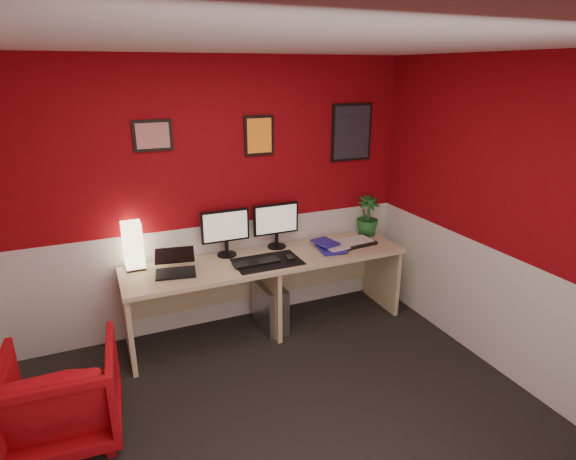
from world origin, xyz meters
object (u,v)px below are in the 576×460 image
object	(u,v)px
laptop	(175,262)
pc_tower	(270,306)
shoji_lamp	(133,247)
desk	(268,294)
potted_plant	(368,216)
armchair	(62,395)
monitor_left	(226,226)
monitor_right	(276,219)
zen_tray	(356,242)

from	to	relation	value
laptop	pc_tower	bearing A→B (deg)	12.32
shoji_lamp	laptop	distance (m)	0.41
desk	shoji_lamp	xyz separation A→B (m)	(-1.14, 0.23, 0.56)
potted_plant	armchair	bearing A→B (deg)	-162.05
monitor_left	potted_plant	size ratio (longest dim) A/B	1.40
pc_tower	armchair	world-z (taller)	armchair
desk	potted_plant	xyz separation A→B (m)	(1.18, 0.18, 0.57)
monitor_left	armchair	world-z (taller)	monitor_left
shoji_lamp	armchair	bearing A→B (deg)	-121.64
monitor_right	shoji_lamp	bearing A→B (deg)	179.59
monitor_right	zen_tray	distance (m)	0.84
shoji_lamp	desk	bearing A→B (deg)	-11.62
zen_tray	monitor_right	bearing A→B (deg)	163.66
shoji_lamp	monitor_right	xyz separation A→B (m)	(1.32, -0.01, 0.09)
zen_tray	armchair	world-z (taller)	zen_tray
armchair	potted_plant	bearing A→B (deg)	-158.02
monitor_right	armchair	size ratio (longest dim) A/B	0.80
shoji_lamp	zen_tray	xyz separation A→B (m)	(2.08, -0.23, -0.18)
monitor_right	pc_tower	distance (m)	0.84
potted_plant	zen_tray	bearing A→B (deg)	-142.91
shoji_lamp	pc_tower	xyz separation A→B (m)	(1.16, -0.22, -0.70)
desk	pc_tower	bearing A→B (deg)	28.44
laptop	armchair	world-z (taller)	laptop
shoji_lamp	armchair	xyz separation A→B (m)	(-0.62, -1.00, -0.60)
desk	monitor_left	size ratio (longest dim) A/B	4.48
laptop	zen_tray	size ratio (longest dim) A/B	0.94
laptop	potted_plant	distance (m)	2.03
shoji_lamp	monitor_right	distance (m)	1.33
laptop	zen_tray	xyz separation A→B (m)	(1.78, 0.03, -0.09)
shoji_lamp	pc_tower	size ratio (longest dim) A/B	0.89
desk	potted_plant	size ratio (longest dim) A/B	6.27
monitor_right	desk	bearing A→B (deg)	-128.55
shoji_lamp	potted_plant	xyz separation A→B (m)	(2.32, -0.05, 0.01)
desk	shoji_lamp	size ratio (longest dim) A/B	6.50
monitor_left	zen_tray	distance (m)	1.31
laptop	zen_tray	bearing A→B (deg)	10.91
zen_tray	armchair	bearing A→B (deg)	-164.06
desk	laptop	world-z (taller)	laptop
laptop	monitor_left	distance (m)	0.60
monitor_left	armchair	size ratio (longest dim) A/B	0.80
desk	pc_tower	world-z (taller)	desk
desk	zen_tray	bearing A→B (deg)	0.19
zen_tray	potted_plant	size ratio (longest dim) A/B	0.84
armchair	laptop	bearing A→B (deg)	-136.95
potted_plant	pc_tower	size ratio (longest dim) A/B	0.92
zen_tray	laptop	bearing A→B (deg)	-179.13
potted_plant	pc_tower	world-z (taller)	potted_plant
zen_tray	pc_tower	world-z (taller)	zen_tray
zen_tray	pc_tower	size ratio (longest dim) A/B	0.78
monitor_right	potted_plant	size ratio (longest dim) A/B	1.40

